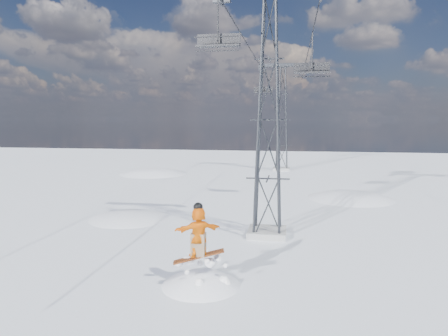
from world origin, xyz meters
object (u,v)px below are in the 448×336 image
Objects in this scene: lift_tower_far at (282,120)px; lift_tower_near at (269,121)px; snowboarder_jump at (201,331)px; lift_chair_near at (218,41)px.

lift_tower_near is at bearing -90.00° from lift_tower_far.
snowboarder_jump is at bearing -93.33° from lift_tower_far.
lift_tower_near is 4.74× the size of lift_chair_near.
lift_tower_far is 32.03m from snowboarder_jump.
lift_tower_far is 26.22m from lift_chair_near.
lift_tower_far is 1.67× the size of snowboarder_jump.
lift_chair_near is (-2.20, -0.90, 3.45)m from lift_tower_near.
lift_chair_near is (-2.20, -25.90, 3.45)m from lift_tower_far.
lift_tower_far is at bearing 90.00° from lift_tower_near.
lift_chair_near is (-0.38, 5.28, 10.56)m from snowboarder_jump.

